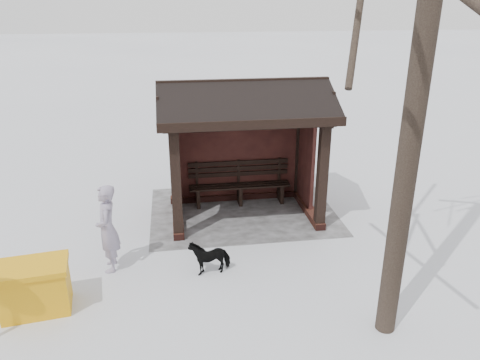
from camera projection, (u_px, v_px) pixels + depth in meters
name	position (u px, v px, depth m)	size (l,w,h in m)	color
ground	(244.00, 215.00, 10.72)	(120.00, 120.00, 0.00)	silver
trampled_patch	(242.00, 211.00, 10.90)	(4.20, 3.20, 0.02)	#97979C
bus_shelter	(243.00, 121.00, 10.07)	(3.60, 2.40, 3.09)	#3B1A15
pedestrian	(107.00, 229.00, 8.31)	(0.60, 0.39, 1.63)	#998FA8
dog	(210.00, 256.00, 8.42)	(0.33, 0.72, 0.61)	black
grit_bin	(35.00, 287.00, 7.32)	(1.15, 0.87, 0.82)	orange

